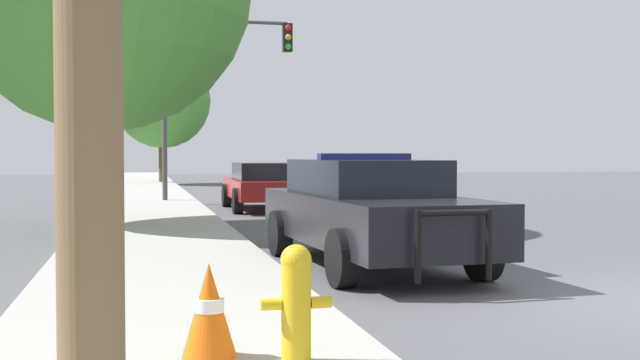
% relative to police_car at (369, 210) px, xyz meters
% --- Properties ---
extents(sidewalk_left, '(3.00, 110.00, 0.13)m').
position_rel_police_car_xyz_m(sidewalk_left, '(-2.84, -3.28, -0.73)').
color(sidewalk_left, '#A3A099').
rests_on(sidewalk_left, ground_plane).
extents(police_car, '(2.32, 5.18, 1.58)m').
position_rel_police_car_xyz_m(police_car, '(0.00, 0.00, 0.00)').
color(police_car, black).
rests_on(police_car, ground_plane).
extents(fire_hydrant, '(0.50, 0.22, 0.82)m').
position_rel_police_car_xyz_m(fire_hydrant, '(-2.08, -5.29, -0.23)').
color(fire_hydrant, gold).
rests_on(fire_hydrant, sidewalk_left).
extents(traffic_light, '(4.11, 0.35, 5.75)m').
position_rel_police_car_xyz_m(traffic_light, '(-0.79, 14.60, 3.38)').
color(traffic_light, '#424247').
rests_on(traffic_light, sidewalk_left).
extents(car_background_midblock, '(2.02, 4.62, 1.32)m').
position_rel_police_car_xyz_m(car_background_midblock, '(0.27, 11.44, -0.09)').
color(car_background_midblock, maroon).
rests_on(car_background_midblock, ground_plane).
extents(tree_sidewalk_far, '(4.91, 4.91, 6.63)m').
position_rel_police_car_xyz_m(tree_sidewalk_far, '(-1.91, 30.97, 3.50)').
color(tree_sidewalk_far, '#4C3823').
rests_on(tree_sidewalk_far, sidewalk_left).
extents(traffic_cone, '(0.39, 0.39, 0.68)m').
position_rel_police_car_xyz_m(traffic_cone, '(-2.65, -5.02, -0.33)').
color(traffic_cone, orange).
rests_on(traffic_cone, sidewalk_left).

